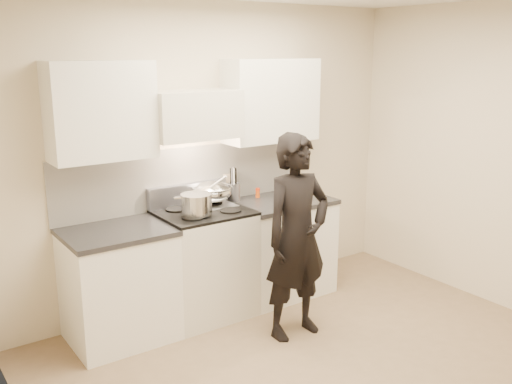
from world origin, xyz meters
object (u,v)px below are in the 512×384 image
stove (204,263)px  counter_right (280,246)px  person (297,237)px  wok (212,192)px  utensil_crock (234,191)px

stove → counter_right: (0.83, 0.00, -0.01)m
stove → counter_right: stove is taller
stove → person: bearing=-60.0°
counter_right → wok: 0.90m
wok → utensil_crock: size_ratio=1.45×
utensil_crock → counter_right: bearing=-29.5°
wok → utensil_crock: bearing=14.3°
counter_right → wok: size_ratio=2.06×
stove → utensil_crock: 0.73m
utensil_crock → person: bearing=-91.2°
counter_right → utensil_crock: 0.70m
wok → utensil_crock: 0.29m
utensil_crock → wok: bearing=-165.7°
wok → person: person is taller
stove → wok: size_ratio=2.15×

